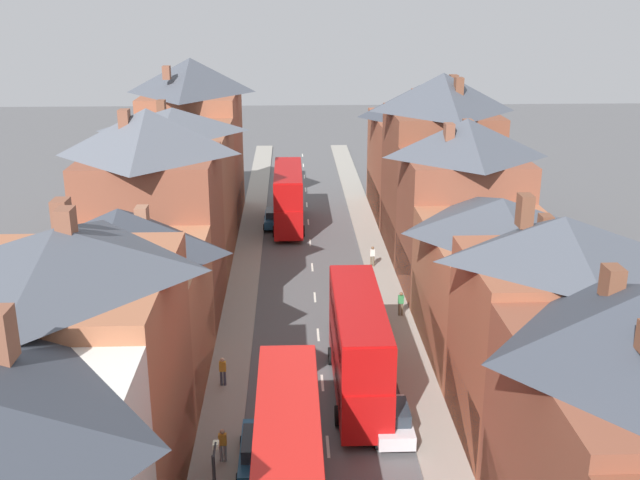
{
  "coord_description": "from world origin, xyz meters",
  "views": [
    {
      "loc": [
        -1.57,
        -11.91,
        19.99
      ],
      "look_at": [
        0.71,
        44.9,
        1.24
      ],
      "focal_mm": 42.0,
      "sensor_mm": 36.0,
      "label": 1
    }
  ],
  "objects_px": {
    "double_decker_bus_far_approaching": "(288,464)",
    "car_parked_right_a": "(366,312)",
    "pedestrian_far_left": "(401,302)",
    "car_parked_left_a": "(392,420)",
    "pedestrian_mid_left": "(223,443)",
    "double_decker_bus_lead": "(288,196)",
    "car_near_silver": "(274,218)",
    "car_mid_black": "(259,451)",
    "pedestrian_mid_right": "(223,370)",
    "double_decker_bus_mid_street": "(358,345)",
    "pedestrian_far_right": "(372,255)"
  },
  "relations": [
    {
      "from": "car_parked_right_a",
      "to": "car_mid_black",
      "type": "relative_size",
      "value": 0.91
    },
    {
      "from": "double_decker_bus_mid_street",
      "to": "car_near_silver",
      "type": "relative_size",
      "value": 2.52
    },
    {
      "from": "car_parked_left_a",
      "to": "pedestrian_mid_left",
      "type": "distance_m",
      "value": 8.1
    },
    {
      "from": "double_decker_bus_mid_street",
      "to": "pedestrian_mid_left",
      "type": "distance_m",
      "value": 9.01
    },
    {
      "from": "car_near_silver",
      "to": "double_decker_bus_far_approaching",
      "type": "bearing_deg",
      "value": -88.15
    },
    {
      "from": "pedestrian_mid_right",
      "to": "pedestrian_far_right",
      "type": "relative_size",
      "value": 1.0
    },
    {
      "from": "double_decker_bus_mid_street",
      "to": "car_mid_black",
      "type": "relative_size",
      "value": 2.39
    },
    {
      "from": "car_near_silver",
      "to": "pedestrian_mid_right",
      "type": "bearing_deg",
      "value": -94.35
    },
    {
      "from": "double_decker_bus_far_approaching",
      "to": "pedestrian_far_right",
      "type": "distance_m",
      "value": 29.68
    },
    {
      "from": "pedestrian_far_left",
      "to": "double_decker_bus_far_approaching",
      "type": "bearing_deg",
      "value": -110.18
    },
    {
      "from": "double_decker_bus_far_approaching",
      "to": "car_parked_right_a",
      "type": "relative_size",
      "value": 2.64
    },
    {
      "from": "pedestrian_mid_left",
      "to": "pedestrian_mid_right",
      "type": "height_order",
      "value": "same"
    },
    {
      "from": "double_decker_bus_far_approaching",
      "to": "car_mid_black",
      "type": "distance_m",
      "value": 4.51
    },
    {
      "from": "double_decker_bus_mid_street",
      "to": "pedestrian_far_left",
      "type": "height_order",
      "value": "double_decker_bus_mid_street"
    },
    {
      "from": "car_parked_right_a",
      "to": "pedestrian_far_left",
      "type": "xyz_separation_m",
      "value": [
        2.34,
        0.92,
        0.2
      ]
    },
    {
      "from": "double_decker_bus_lead",
      "to": "car_near_silver",
      "type": "distance_m",
      "value": 2.38
    },
    {
      "from": "double_decker_bus_lead",
      "to": "double_decker_bus_mid_street",
      "type": "xyz_separation_m",
      "value": [
        3.6,
        -29.84,
        0.0
      ]
    },
    {
      "from": "car_parked_left_a",
      "to": "pedestrian_mid_right",
      "type": "xyz_separation_m",
      "value": [
        -8.41,
        4.83,
        0.23
      ]
    },
    {
      "from": "double_decker_bus_mid_street",
      "to": "car_near_silver",
      "type": "distance_m",
      "value": 30.38
    },
    {
      "from": "pedestrian_mid_right",
      "to": "pedestrian_far_left",
      "type": "height_order",
      "value": "same"
    },
    {
      "from": "double_decker_bus_far_approaching",
      "to": "pedestrian_far_right",
      "type": "height_order",
      "value": "double_decker_bus_far_approaching"
    },
    {
      "from": "double_decker_bus_far_approaching",
      "to": "pedestrian_mid_left",
      "type": "height_order",
      "value": "double_decker_bus_far_approaching"
    },
    {
      "from": "car_mid_black",
      "to": "pedestrian_mid_right",
      "type": "bearing_deg",
      "value": 107.07
    },
    {
      "from": "car_near_silver",
      "to": "pedestrian_far_right",
      "type": "height_order",
      "value": "pedestrian_far_right"
    },
    {
      "from": "double_decker_bus_far_approaching",
      "to": "car_mid_black",
      "type": "height_order",
      "value": "double_decker_bus_far_approaching"
    },
    {
      "from": "double_decker_bus_mid_street",
      "to": "car_mid_black",
      "type": "distance_m",
      "value": 8.2
    },
    {
      "from": "car_mid_black",
      "to": "pedestrian_mid_left",
      "type": "height_order",
      "value": "pedestrian_mid_left"
    },
    {
      "from": "car_near_silver",
      "to": "car_parked_right_a",
      "type": "relative_size",
      "value": 1.05
    },
    {
      "from": "double_decker_bus_mid_street",
      "to": "pedestrian_far_right",
      "type": "xyz_separation_m",
      "value": [
        2.79,
        18.81,
        -1.78
      ]
    },
    {
      "from": "pedestrian_far_left",
      "to": "pedestrian_far_right",
      "type": "relative_size",
      "value": 1.0
    },
    {
      "from": "double_decker_bus_lead",
      "to": "pedestrian_mid_right",
      "type": "height_order",
      "value": "double_decker_bus_lead"
    },
    {
      "from": "double_decker_bus_far_approaching",
      "to": "car_parked_left_a",
      "type": "relative_size",
      "value": 2.77
    },
    {
      "from": "car_near_silver",
      "to": "car_parked_right_a",
      "type": "height_order",
      "value": "car_parked_right_a"
    },
    {
      "from": "double_decker_bus_mid_street",
      "to": "car_near_silver",
      "type": "bearing_deg",
      "value": 99.29
    },
    {
      "from": "car_parked_right_a",
      "to": "double_decker_bus_lead",
      "type": "bearing_deg",
      "value": 103.07
    },
    {
      "from": "double_decker_bus_far_approaching",
      "to": "pedestrian_mid_left",
      "type": "distance_m",
      "value": 5.4
    },
    {
      "from": "double_decker_bus_lead",
      "to": "car_near_silver",
      "type": "xyz_separation_m",
      "value": [
        -1.29,
        0.07,
        -2.0
      ]
    },
    {
      "from": "pedestrian_far_right",
      "to": "double_decker_bus_lead",
      "type": "bearing_deg",
      "value": 120.1
    },
    {
      "from": "car_parked_left_a",
      "to": "pedestrian_far_right",
      "type": "xyz_separation_m",
      "value": [
        1.49,
        22.74,
        0.23
      ]
    },
    {
      "from": "car_parked_left_a",
      "to": "pedestrian_mid_left",
      "type": "xyz_separation_m",
      "value": [
        -7.84,
        -2.02,
        0.23
      ]
    },
    {
      "from": "double_decker_bus_lead",
      "to": "pedestrian_mid_left",
      "type": "distance_m",
      "value": 35.94
    },
    {
      "from": "double_decker_bus_mid_street",
      "to": "pedestrian_mid_right",
      "type": "xyz_separation_m",
      "value": [
        -7.1,
        0.9,
        -1.78
      ]
    },
    {
      "from": "car_parked_left_a",
      "to": "pedestrian_far_left",
      "type": "bearing_deg",
      "value": 80.18
    },
    {
      "from": "double_decker_bus_far_approaching",
      "to": "car_near_silver",
      "type": "height_order",
      "value": "double_decker_bus_far_approaching"
    },
    {
      "from": "car_parked_left_a",
      "to": "car_mid_black",
      "type": "distance_m",
      "value": 6.63
    },
    {
      "from": "double_decker_bus_lead",
      "to": "car_mid_black",
      "type": "height_order",
      "value": "double_decker_bus_lead"
    },
    {
      "from": "car_parked_right_a",
      "to": "pedestrian_far_right",
      "type": "height_order",
      "value": "pedestrian_far_right"
    },
    {
      "from": "double_decker_bus_mid_street",
      "to": "car_parked_left_a",
      "type": "height_order",
      "value": "double_decker_bus_mid_street"
    },
    {
      "from": "double_decker_bus_far_approaching",
      "to": "car_parked_right_a",
      "type": "bearing_deg",
      "value": 75.37
    },
    {
      "from": "double_decker_bus_far_approaching",
      "to": "car_parked_right_a",
      "type": "height_order",
      "value": "double_decker_bus_far_approaching"
    }
  ]
}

